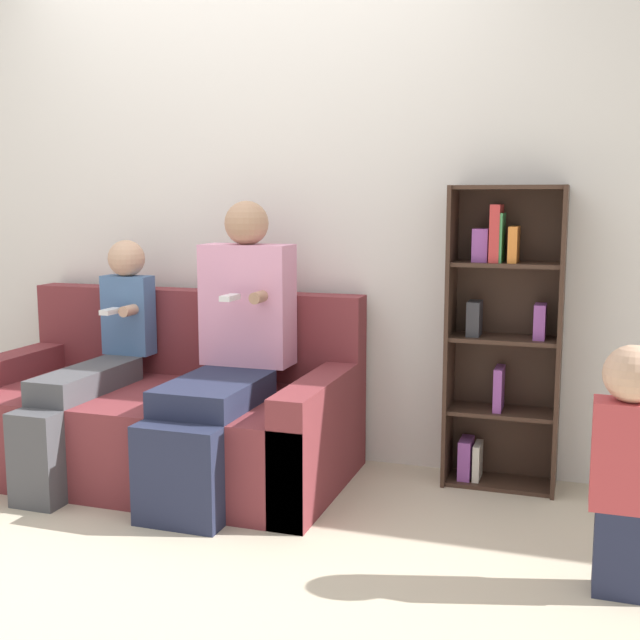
{
  "coord_description": "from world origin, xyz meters",
  "views": [
    {
      "loc": [
        1.6,
        -2.67,
        1.27
      ],
      "look_at": [
        0.51,
        0.6,
        0.75
      ],
      "focal_mm": 45.0,
      "sensor_mm": 36.0,
      "label": 1
    }
  ],
  "objects_px": {
    "couch": "(162,418)",
    "adult_seated": "(228,346)",
    "child_seated": "(93,361)",
    "toddler_standing": "(628,463)",
    "bookshelf": "(502,332)"
  },
  "relations": [
    {
      "from": "adult_seated",
      "to": "child_seated",
      "type": "bearing_deg",
      "value": -175.42
    },
    {
      "from": "couch",
      "to": "child_seated",
      "type": "height_order",
      "value": "child_seated"
    },
    {
      "from": "couch",
      "to": "bookshelf",
      "type": "relative_size",
      "value": 1.31
    },
    {
      "from": "adult_seated",
      "to": "child_seated",
      "type": "xyz_separation_m",
      "value": [
        -0.66,
        -0.05,
        -0.1
      ]
    },
    {
      "from": "child_seated",
      "to": "toddler_standing",
      "type": "xyz_separation_m",
      "value": [
        2.29,
        -0.46,
        -0.09
      ]
    },
    {
      "from": "couch",
      "to": "bookshelf",
      "type": "height_order",
      "value": "bookshelf"
    },
    {
      "from": "bookshelf",
      "to": "couch",
      "type": "bearing_deg",
      "value": -166.87
    },
    {
      "from": "couch",
      "to": "adult_seated",
      "type": "relative_size",
      "value": 1.38
    },
    {
      "from": "child_seated",
      "to": "bookshelf",
      "type": "height_order",
      "value": "bookshelf"
    },
    {
      "from": "toddler_standing",
      "to": "adult_seated",
      "type": "bearing_deg",
      "value": 162.47
    },
    {
      "from": "couch",
      "to": "adult_seated",
      "type": "height_order",
      "value": "adult_seated"
    },
    {
      "from": "couch",
      "to": "toddler_standing",
      "type": "relative_size",
      "value": 2.12
    },
    {
      "from": "toddler_standing",
      "to": "bookshelf",
      "type": "xyz_separation_m",
      "value": [
        -0.5,
        0.93,
        0.25
      ]
    },
    {
      "from": "adult_seated",
      "to": "toddler_standing",
      "type": "distance_m",
      "value": 1.72
    },
    {
      "from": "adult_seated",
      "to": "toddler_standing",
      "type": "xyz_separation_m",
      "value": [
        1.63,
        -0.52,
        -0.19
      ]
    }
  ]
}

